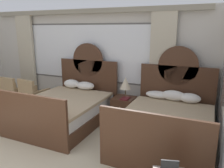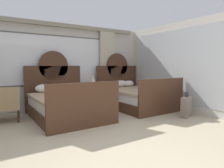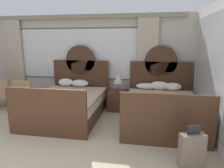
% 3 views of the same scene
% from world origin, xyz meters
% --- Properties ---
extents(wall_back_window, '(6.79, 0.22, 2.70)m').
position_xyz_m(wall_back_window, '(0.00, 4.10, 1.42)').
color(wall_back_window, beige).
rests_on(wall_back_window, ground_plane).
extents(bed_near_window, '(1.70, 2.27, 1.81)m').
position_xyz_m(bed_near_window, '(0.13, 2.87, 0.36)').
color(bed_near_window, '#472B1C').
rests_on(bed_near_window, ground_plane).
extents(bed_near_mirror, '(1.70, 2.27, 1.81)m').
position_xyz_m(bed_near_mirror, '(2.48, 2.88, 0.37)').
color(bed_near_mirror, '#472B1C').
rests_on(bed_near_mirror, ground_plane).
extents(nightstand_between_beds, '(0.51, 0.54, 0.56)m').
position_xyz_m(nightstand_between_beds, '(1.31, 3.59, 0.28)').
color(nightstand_between_beds, '#472B1C').
rests_on(nightstand_between_beds, ground_plane).
extents(table_lamp_on_nightstand, '(0.27, 0.27, 0.50)m').
position_xyz_m(table_lamp_on_nightstand, '(1.33, 3.64, 0.90)').
color(table_lamp_on_nightstand, brown).
rests_on(table_lamp_on_nightstand, nightstand_between_beds).
extents(book_on_nightstand, '(0.18, 0.26, 0.03)m').
position_xyz_m(book_on_nightstand, '(1.38, 3.49, 0.57)').
color(book_on_nightstand, maroon).
rests_on(book_on_nightstand, nightstand_between_beds).
extents(armchair_by_window_left, '(0.71, 0.71, 0.87)m').
position_xyz_m(armchair_by_window_left, '(-1.25, 3.24, 0.46)').
color(armchair_by_window_left, tan).
rests_on(armchair_by_window_left, ground_plane).
extents(armchair_by_window_centre, '(0.64, 0.64, 0.87)m').
position_xyz_m(armchair_by_window_centre, '(-1.99, 3.24, 0.46)').
color(armchair_by_window_centre, tan).
rests_on(armchair_by_window_centre, ground_plane).
extents(suitcase_on_floor, '(0.41, 0.27, 0.68)m').
position_xyz_m(suitcase_on_floor, '(2.82, 1.17, 0.28)').
color(suitcase_on_floor, '#75665B').
rests_on(suitcase_on_floor, ground_plane).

